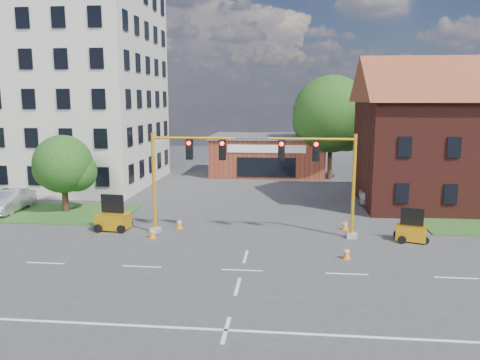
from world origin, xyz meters
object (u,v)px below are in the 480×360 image
Objects in this scene: trailer_west at (113,219)px; pickup_white at (398,197)px; signal_mast_west at (180,170)px; signal_mast_east at (326,173)px; trailer_east at (411,231)px.

pickup_white is at bearing 29.88° from trailer_west.
pickup_white is (14.94, 8.63, -3.12)m from signal_mast_west.
pickup_white is (19.37, 8.39, 0.12)m from trailer_west.
pickup_white is at bearing 30.02° from signal_mast_west.
signal_mast_east is at bearing 5.39° from trailer_west.
signal_mast_west is 3.27× the size of trailer_east.
signal_mast_west is 17.54m from pickup_white.
trailer_west is 1.15× the size of trailer_east.
signal_mast_east is 1.07× the size of pickup_white.
signal_mast_east is 3.27× the size of trailer_east.
trailer_east is at bearing -1.31° from signal_mast_west.
signal_mast_west is 2.84× the size of trailer_west.
trailer_east is 9.03m from pickup_white.
signal_mast_west and signal_mast_east have the same top height.
trailer_west is at bearing -164.57° from trailer_east.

